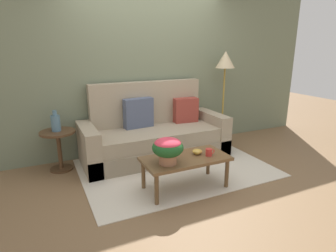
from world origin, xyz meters
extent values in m
plane|color=brown|center=(0.00, 0.00, 0.00)|extent=(14.00, 14.00, 0.00)
cube|color=slate|center=(0.00, 1.15, 1.41)|extent=(6.40, 0.12, 2.81)
cube|color=beige|center=(0.00, 0.14, 0.01)|extent=(2.58, 1.81, 0.01)
cube|color=gray|center=(-0.10, 0.61, 0.13)|extent=(2.22, 0.87, 0.26)
cube|color=gray|center=(-0.10, 0.59, 0.36)|extent=(1.82, 0.78, 0.21)
cube|color=gray|center=(-0.10, 0.97, 0.69)|extent=(1.82, 0.16, 0.92)
cube|color=gray|center=(-1.11, 0.61, 0.31)|extent=(0.20, 0.87, 0.62)
cube|color=gray|center=(0.91, 0.61, 0.31)|extent=(0.20, 0.87, 0.62)
cube|color=#93382D|center=(0.52, 0.80, 0.66)|extent=(0.41, 0.21, 0.40)
cube|color=#4C5670|center=(-0.29, 0.82, 0.69)|extent=(0.47, 0.19, 0.46)
cylinder|color=brown|center=(-0.62, -0.65, 0.18)|extent=(0.05, 0.05, 0.37)
cylinder|color=brown|center=(0.31, -0.65, 0.18)|extent=(0.05, 0.05, 0.37)
cylinder|color=brown|center=(-0.62, -0.24, 0.18)|extent=(0.05, 0.05, 0.37)
cylinder|color=brown|center=(0.31, -0.24, 0.18)|extent=(0.05, 0.05, 0.37)
cube|color=brown|center=(-0.16, -0.44, 0.39)|extent=(1.04, 0.52, 0.04)
cylinder|color=#4C331E|center=(-1.48, 0.78, 0.01)|extent=(0.31, 0.31, 0.03)
cylinder|color=#4C331E|center=(-1.48, 0.78, 0.28)|extent=(0.06, 0.06, 0.51)
cylinder|color=#4C331E|center=(-1.48, 0.78, 0.55)|extent=(0.47, 0.47, 0.03)
cylinder|color=olive|center=(1.27, 0.80, 0.01)|extent=(0.35, 0.35, 0.03)
cylinder|color=olive|center=(1.27, 0.80, 0.68)|extent=(0.03, 0.03, 1.29)
cone|color=#C6B289|center=(1.27, 0.80, 1.46)|extent=(0.32, 0.32, 0.28)
cylinder|color=#A36B4C|center=(-0.43, -0.52, 0.47)|extent=(0.20, 0.20, 0.12)
ellipsoid|color=#1E5123|center=(-0.43, -0.52, 0.59)|extent=(0.35, 0.35, 0.21)
ellipsoid|color=#DB384C|center=(-0.43, -0.52, 0.65)|extent=(0.30, 0.30, 0.11)
cylinder|color=red|center=(0.12, -0.51, 0.45)|extent=(0.08, 0.08, 0.09)
torus|color=red|center=(0.18, -0.51, 0.45)|extent=(0.06, 0.01, 0.06)
cylinder|color=gold|center=(0.02, -0.41, 0.41)|extent=(0.05, 0.05, 0.02)
ellipsoid|color=gold|center=(0.02, -0.41, 0.44)|extent=(0.12, 0.12, 0.05)
cylinder|color=slate|center=(-1.49, 0.79, 0.68)|extent=(0.12, 0.12, 0.22)
cylinder|color=slate|center=(-1.49, 0.79, 0.82)|extent=(0.05, 0.05, 0.07)
camera|label=1|loc=(-1.68, -3.18, 1.68)|focal=30.14mm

